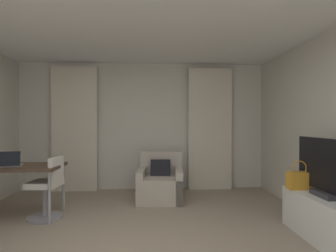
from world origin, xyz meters
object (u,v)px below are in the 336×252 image
Objects in this scene: desk_chair at (47,191)px; laptop at (9,163)px; handbag_primary at (299,180)px; armchair at (160,184)px; tv_flatscreen at (326,169)px; tv_console at (328,220)px; desk at (16,170)px.

laptop is at bearing -175.61° from desk_chair.
laptop is 1.02× the size of handbag_primary.
armchair is 2.40m from laptop.
laptop is at bearing 172.45° from handbag_primary.
laptop reaches higher than desk_chair.
armchair is 2.29m from handbag_primary.
tv_flatscreen is 2.93× the size of handbag_primary.
desk_chair is 3.64m from tv_console.
laptop is (-0.51, -0.04, 0.41)m from desk_chair.
desk is 3.40× the size of handbag_primary.
laptop reaches higher than handbag_primary.
armchair is 0.68× the size of desk.
tv_flatscreen is (1.86, -1.81, 0.55)m from armchair.
laptop is 4.16m from tv_console.
desk_chair is (-1.64, -0.87, 0.11)m from armchair.
handbag_primary is at bearing -7.55° from laptop.
tv_flatscreen is 0.44m from handbag_primary.
armchair is at bearing 28.07° from desk_chair.
desk is 1.00× the size of tv_console.
armchair is 2.27× the size of laptop.
handbag_primary is (-0.11, 0.41, 0.38)m from tv_console.
desk_chair is 0.82× the size of tv_flatscreen.
desk_chair is 3.45m from handbag_primary.
desk is 3.34× the size of laptop.
tv_flatscreen reaches higher than tv_console.
tv_flatscreen is (0.00, 0.04, 0.58)m from tv_console.
laptop is 3.95m from handbag_primary.
laptop reaches higher than desk.
desk reaches higher than tv_console.
desk is 4.08m from tv_flatscreen.
armchair is 0.68× the size of tv_console.
armchair is at bearing 140.82° from handbag_primary.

